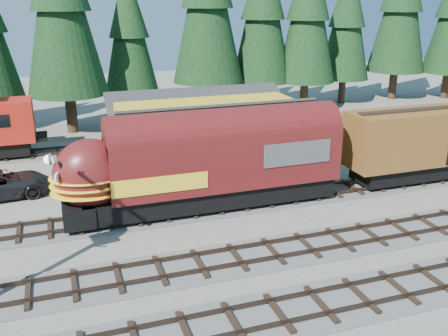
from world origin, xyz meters
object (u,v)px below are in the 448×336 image
object	(u,v)px
depot	(207,129)
locomotive	(197,168)
boxcar	(445,139)
pickup_truck_a	(0,184)

from	to	relation	value
depot	locomotive	bearing A→B (deg)	-111.63
locomotive	boxcar	distance (m)	16.87
locomotive	boxcar	size ratio (longest dim) A/B	1.14
depot	pickup_truck_a	world-z (taller)	depot
depot	locomotive	size ratio (longest dim) A/B	0.80
depot	pickup_truck_a	distance (m)	13.39
depot	locomotive	xyz separation A→B (m)	(-2.58, -6.50, -0.42)
boxcar	locomotive	bearing A→B (deg)	180.00
depot	pickup_truck_a	xyz separation A→B (m)	(-13.20, -0.81, -2.14)
depot	pickup_truck_a	size ratio (longest dim) A/B	2.16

